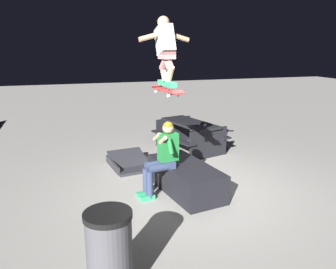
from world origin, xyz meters
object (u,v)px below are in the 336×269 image
at_px(person_sitting_on_ledge, 163,155).
at_px(kicker_ramp, 130,164).
at_px(picnic_table_back, 190,131).
at_px(skateboard, 167,90).
at_px(skater_airborne, 165,48).
at_px(ledge_box_main, 185,178).
at_px(trash_bin, 110,253).

distance_m(person_sitting_on_ledge, kicker_ramp, 1.79).
relative_size(kicker_ramp, picnic_table_back, 0.59).
bearing_deg(skateboard, skater_airborne, 4.94).
xyz_separation_m(ledge_box_main, person_sitting_on_ledge, (-0.02, 0.45, 0.50)).
relative_size(ledge_box_main, picnic_table_back, 0.86).
bearing_deg(skateboard, ledge_box_main, -74.80).
xyz_separation_m(ledge_box_main, skater_airborne, (-0.05, 0.40, 2.34)).
height_order(kicker_ramp, trash_bin, trash_bin).
bearing_deg(skater_airborne, person_sitting_on_ledge, 61.17).
height_order(ledge_box_main, picnic_table_back, picnic_table_back).
relative_size(ledge_box_main, trash_bin, 1.78).
height_order(skateboard, trash_bin, skateboard).
relative_size(skater_airborne, kicker_ramp, 0.95).
bearing_deg(kicker_ramp, person_sitting_on_ledge, -170.32).
xyz_separation_m(person_sitting_on_ledge, trash_bin, (-2.25, 1.26, -0.28)).
relative_size(person_sitting_on_ledge, skateboard, 1.31).
distance_m(kicker_ramp, trash_bin, 4.02).
relative_size(ledge_box_main, kicker_ramp, 1.45).
bearing_deg(kicker_ramp, skateboard, -169.02).
bearing_deg(skateboard, trash_bin, 148.79).
bearing_deg(ledge_box_main, picnic_table_back, -22.78).
bearing_deg(skater_airborne, ledge_box_main, -82.79).
xyz_separation_m(skater_airborne, trash_bin, (-2.22, 1.31, -2.12)).
xyz_separation_m(skater_airborne, kicker_ramp, (1.65, 0.33, -2.54)).
xyz_separation_m(kicker_ramp, trash_bin, (-3.87, 0.98, 0.43)).
xyz_separation_m(ledge_box_main, picnic_table_back, (2.39, -1.01, 0.24)).
height_order(skateboard, skater_airborne, skater_airborne).
distance_m(ledge_box_main, skateboard, 1.70).
bearing_deg(person_sitting_on_ledge, picnic_table_back, -31.00).
bearing_deg(person_sitting_on_ledge, trash_bin, 150.79).
bearing_deg(skater_airborne, skateboard, -175.06).
relative_size(person_sitting_on_ledge, skater_airborne, 1.21).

